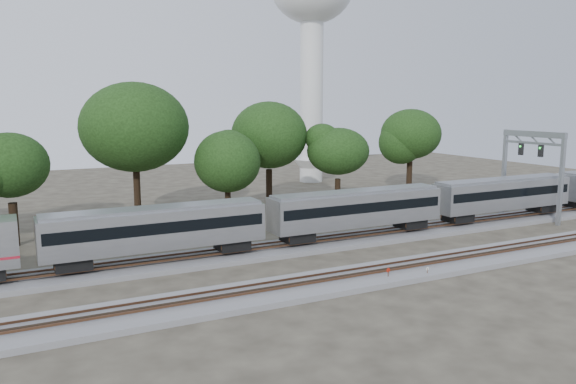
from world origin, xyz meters
name	(u,v)px	position (x,y,z in m)	size (l,w,h in m)	color
ground	(307,270)	(0.00, 0.00, 0.00)	(160.00, 160.00, 0.00)	#383328
track_far	(274,250)	(0.00, 6.00, 0.21)	(160.00, 5.00, 0.73)	slate
track_near	(334,282)	(0.00, -4.00, 0.21)	(160.00, 5.00, 0.73)	slate
train	(436,200)	(18.12, 6.00, 3.21)	(109.47, 3.12, 4.61)	#B8BBC0
switch_stand_red	(388,273)	(3.85, -5.25, 0.66)	(0.33, 0.08, 1.04)	#512D19
switch_stand_white	(427,271)	(6.96, -5.88, 0.55)	(0.27, 0.06, 0.86)	#512D19
switch_lever	(428,276)	(7.11, -5.80, 0.15)	(0.50, 0.30, 0.30)	#512D19
water_tower	(312,13)	(24.55, 43.72, 26.97)	(13.15, 13.15, 36.41)	silver
signal_gantry	(532,155)	(31.61, 6.00, 7.17)	(0.68, 8.09, 9.84)	gray
tree_2	(10,165)	(-20.24, 18.56, 7.38)	(7.52, 7.52, 10.60)	black
tree_3	(134,127)	(-7.96, 24.22, 10.33)	(10.51, 10.51, 14.82)	black
tree_4	(227,162)	(0.99, 20.08, 6.58)	(6.71, 6.71, 9.46)	black
tree_5	(269,135)	(8.16, 24.77, 9.04)	(9.20, 9.20, 12.97)	black
tree_6	(338,152)	(15.10, 20.03, 7.15)	(7.30, 7.30, 10.29)	black
tree_7	(411,134)	(31.30, 26.66, 8.50)	(8.65, 8.65, 12.20)	black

